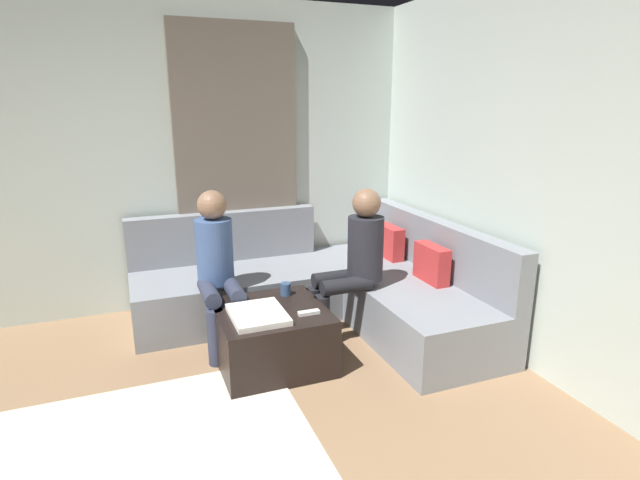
# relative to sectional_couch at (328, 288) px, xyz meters

# --- Properties ---
(wall_left) EXTENTS (0.12, 6.00, 2.70)m
(wall_left) POSITION_rel_sectional_couch_xyz_m (-0.86, -1.88, 1.07)
(wall_left) COLOR silver
(wall_left) RESTS_ON ground_plane
(curtain_panel) EXTENTS (0.06, 1.10, 2.50)m
(curtain_panel) POSITION_rel_sectional_couch_xyz_m (-0.76, -0.58, 0.97)
(curtain_panel) COLOR #726659
(curtain_panel) RESTS_ON ground_plane
(sectional_couch) EXTENTS (2.10, 2.55, 0.87)m
(sectional_couch) POSITION_rel_sectional_couch_xyz_m (0.00, 0.00, 0.00)
(sectional_couch) COLOR gray
(sectional_couch) RESTS_ON ground_plane
(ottoman) EXTENTS (0.76, 0.76, 0.42)m
(ottoman) POSITION_rel_sectional_couch_xyz_m (0.58, -0.67, -0.07)
(ottoman) COLOR black
(ottoman) RESTS_ON ground_plane
(folded_blanket) EXTENTS (0.44, 0.36, 0.04)m
(folded_blanket) POSITION_rel_sectional_couch_xyz_m (0.68, -0.79, 0.16)
(folded_blanket) COLOR white
(folded_blanket) RESTS_ON ottoman
(coffee_mug) EXTENTS (0.08, 0.08, 0.10)m
(coffee_mug) POSITION_rel_sectional_couch_xyz_m (0.36, -0.49, 0.19)
(coffee_mug) COLOR #334C72
(coffee_mug) RESTS_ON ottoman
(game_remote) EXTENTS (0.05, 0.15, 0.02)m
(game_remote) POSITION_rel_sectional_couch_xyz_m (0.76, -0.45, 0.15)
(game_remote) COLOR white
(game_remote) RESTS_ON ottoman
(person_on_couch_back) EXTENTS (0.30, 0.60, 1.20)m
(person_on_couch_back) POSITION_rel_sectional_couch_xyz_m (0.40, 0.06, 0.38)
(person_on_couch_back) COLOR black
(person_on_couch_back) RESTS_ON ground_plane
(person_on_couch_side) EXTENTS (0.60, 0.30, 1.20)m
(person_on_couch_side) POSITION_rel_sectional_couch_xyz_m (0.15, -0.96, 0.38)
(person_on_couch_side) COLOR #2D3347
(person_on_couch_side) RESTS_ON ground_plane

